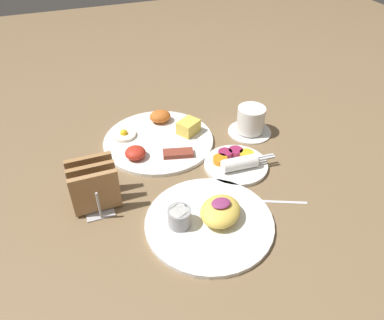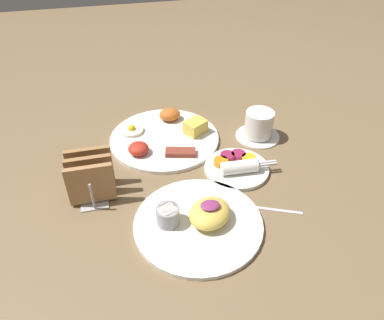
{
  "view_description": "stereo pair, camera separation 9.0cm",
  "coord_description": "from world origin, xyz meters",
  "px_view_note": "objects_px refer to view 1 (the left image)",
  "views": [
    {
      "loc": [
        -0.21,
        -0.61,
        0.59
      ],
      "look_at": [
        0.04,
        0.05,
        0.03
      ],
      "focal_mm": 35.0,
      "sensor_mm": 36.0,
      "label": 1
    },
    {
      "loc": [
        -0.12,
        -0.64,
        0.59
      ],
      "look_at": [
        0.04,
        0.05,
        0.03
      ],
      "focal_mm": 35.0,
      "sensor_mm": 36.0,
      "label": 2
    }
  ],
  "objects_px": {
    "coffee_cup": "(251,121)",
    "toast_rack": "(94,185)",
    "plate_breakfast": "(158,139)",
    "plate_foreground": "(210,219)",
    "plate_condiments": "(236,163)"
  },
  "relations": [
    {
      "from": "toast_rack",
      "to": "coffee_cup",
      "type": "height_order",
      "value": "toast_rack"
    },
    {
      "from": "plate_breakfast",
      "to": "plate_foreground",
      "type": "xyz_separation_m",
      "value": [
        0.02,
        -0.32,
        0.0
      ]
    },
    {
      "from": "toast_rack",
      "to": "plate_condiments",
      "type": "bearing_deg",
      "value": 0.38
    },
    {
      "from": "coffee_cup",
      "to": "toast_rack",
      "type": "bearing_deg",
      "value": -164.22
    },
    {
      "from": "plate_breakfast",
      "to": "toast_rack",
      "type": "relative_size",
      "value": 2.54
    },
    {
      "from": "plate_foreground",
      "to": "plate_condiments",
      "type": "bearing_deg",
      "value": 48.36
    },
    {
      "from": "plate_breakfast",
      "to": "plate_condiments",
      "type": "xyz_separation_m",
      "value": [
        0.15,
        -0.17,
        0.0
      ]
    },
    {
      "from": "plate_foreground",
      "to": "toast_rack",
      "type": "distance_m",
      "value": 0.26
    },
    {
      "from": "plate_foreground",
      "to": "toast_rack",
      "type": "bearing_deg",
      "value": 144.48
    },
    {
      "from": "plate_breakfast",
      "to": "plate_foreground",
      "type": "distance_m",
      "value": 0.32
    },
    {
      "from": "plate_foreground",
      "to": "plate_breakfast",
      "type": "bearing_deg",
      "value": 92.94
    },
    {
      "from": "plate_foreground",
      "to": "toast_rack",
      "type": "relative_size",
      "value": 2.32
    },
    {
      "from": "plate_condiments",
      "to": "coffee_cup",
      "type": "height_order",
      "value": "coffee_cup"
    },
    {
      "from": "toast_rack",
      "to": "coffee_cup",
      "type": "relative_size",
      "value": 0.97
    },
    {
      "from": "coffee_cup",
      "to": "plate_breakfast",
      "type": "bearing_deg",
      "value": 169.48
    }
  ]
}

